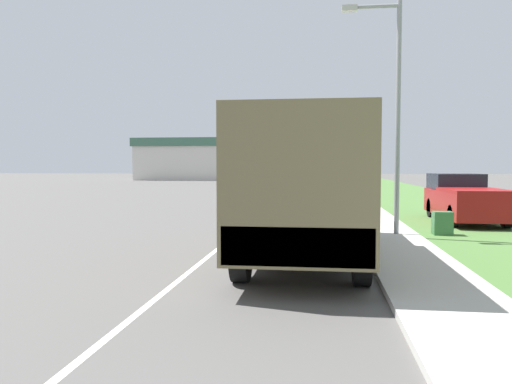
{
  "coord_description": "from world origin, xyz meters",
  "views": [
    {
      "loc": [
        2.57,
        1.93,
        2.1
      ],
      "look_at": [
        0.89,
        14.81,
        1.41
      ],
      "focal_mm": 35.0,
      "sensor_mm": 36.0,
      "label": 1
    }
  ],
  "objects_px": {
    "car_nearest_ahead": "(300,195)",
    "car_second_ahead": "(267,183)",
    "lamp_post": "(390,95)",
    "military_truck": "(305,183)",
    "pickup_truck": "(464,199)",
    "car_third_ahead": "(313,180)"
  },
  "relations": [
    {
      "from": "military_truck",
      "to": "car_nearest_ahead",
      "type": "distance_m",
      "value": 12.8
    },
    {
      "from": "pickup_truck",
      "to": "lamp_post",
      "type": "xyz_separation_m",
      "value": [
        -3.33,
        -4.55,
        3.26
      ]
    },
    {
      "from": "car_nearest_ahead",
      "to": "lamp_post",
      "type": "height_order",
      "value": "lamp_post"
    },
    {
      "from": "military_truck",
      "to": "car_second_ahead",
      "type": "relative_size",
      "value": 1.65
    },
    {
      "from": "lamp_post",
      "to": "car_second_ahead",
      "type": "bearing_deg",
      "value": 104.63
    },
    {
      "from": "car_second_ahead",
      "to": "car_third_ahead",
      "type": "relative_size",
      "value": 1.16
    },
    {
      "from": "military_truck",
      "to": "pickup_truck",
      "type": "height_order",
      "value": "military_truck"
    },
    {
      "from": "car_second_ahead",
      "to": "pickup_truck",
      "type": "distance_m",
      "value": 21.02
    },
    {
      "from": "car_second_ahead",
      "to": "lamp_post",
      "type": "height_order",
      "value": "lamp_post"
    },
    {
      "from": "car_second_ahead",
      "to": "lamp_post",
      "type": "xyz_separation_m",
      "value": [
        6.1,
        -23.35,
        3.36
      ]
    },
    {
      "from": "car_nearest_ahead",
      "to": "pickup_truck",
      "type": "distance_m",
      "value": 7.76
    },
    {
      "from": "military_truck",
      "to": "pickup_truck",
      "type": "distance_m",
      "value": 9.98
    },
    {
      "from": "car_second_ahead",
      "to": "lamp_post",
      "type": "distance_m",
      "value": 24.36
    },
    {
      "from": "car_third_ahead",
      "to": "lamp_post",
      "type": "height_order",
      "value": "lamp_post"
    },
    {
      "from": "pickup_truck",
      "to": "lamp_post",
      "type": "distance_m",
      "value": 6.51
    },
    {
      "from": "military_truck",
      "to": "car_nearest_ahead",
      "type": "bearing_deg",
      "value": 92.86
    },
    {
      "from": "military_truck",
      "to": "car_third_ahead",
      "type": "bearing_deg",
      "value": 90.7
    },
    {
      "from": "car_nearest_ahead",
      "to": "car_third_ahead",
      "type": "xyz_separation_m",
      "value": [
        0.14,
        28.21,
        -0.04
      ]
    },
    {
      "from": "car_third_ahead",
      "to": "pickup_truck",
      "type": "relative_size",
      "value": 0.8
    },
    {
      "from": "lamp_post",
      "to": "car_third_ahead",
      "type": "bearing_deg",
      "value": 94.31
    },
    {
      "from": "car_second_ahead",
      "to": "lamp_post",
      "type": "relative_size",
      "value": 0.71
    },
    {
      "from": "car_nearest_ahead",
      "to": "car_second_ahead",
      "type": "relative_size",
      "value": 0.93
    }
  ]
}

